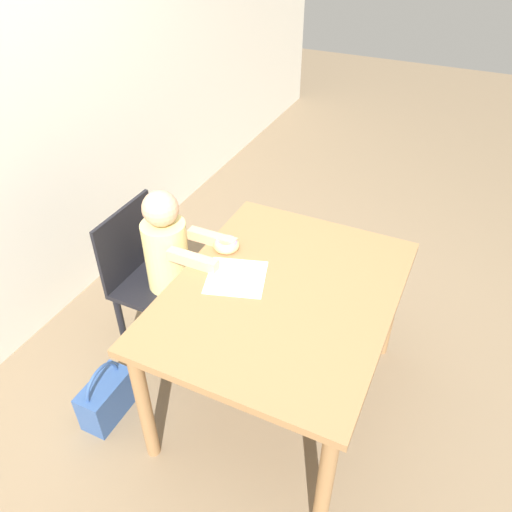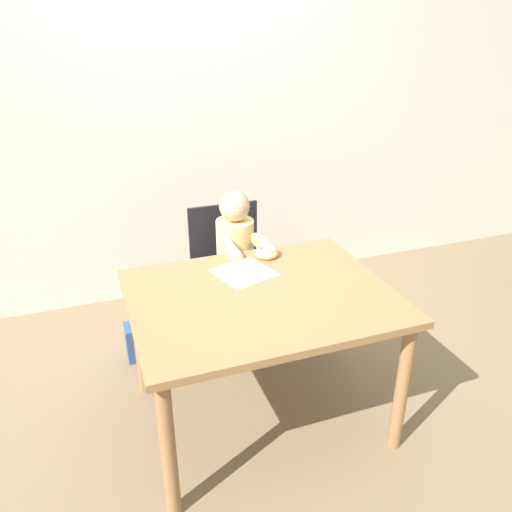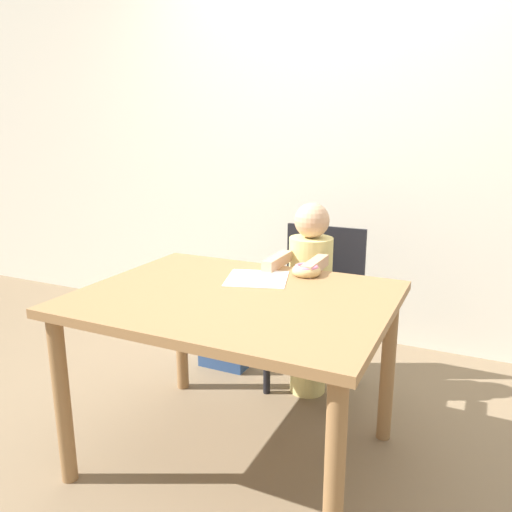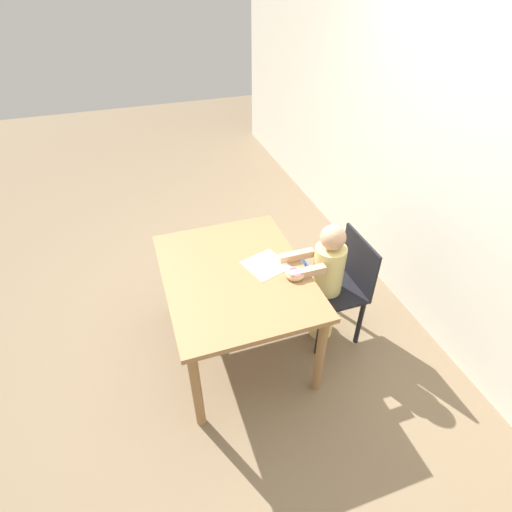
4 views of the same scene
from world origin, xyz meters
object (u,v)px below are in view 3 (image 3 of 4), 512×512
child_figure (309,298)px  donut (306,270)px  chair (316,303)px  handbag (224,347)px

child_figure → donut: 0.37m
chair → handbag: (-0.52, -0.05, -0.33)m
donut → handbag: 0.93m
chair → child_figure: child_figure is taller
chair → handbag: 0.62m
donut → handbag: size_ratio=0.38×
chair → handbag: size_ratio=2.53×
donut → handbag: bearing=149.7°
chair → donut: 0.50m
chair → donut: size_ratio=6.71×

